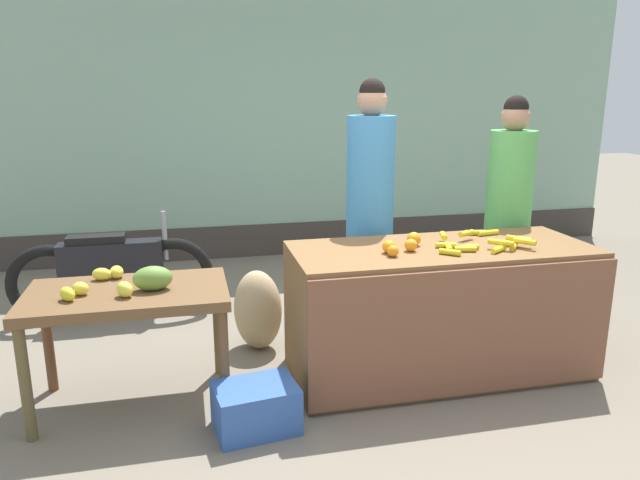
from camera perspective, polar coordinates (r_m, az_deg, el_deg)
ground_plane at (r=3.93m, az=3.98°, el=-13.15°), size 24.00×24.00×0.00m
market_wall_back at (r=6.59m, az=-4.00°, el=12.12°), size 8.06×0.23×3.20m
fruit_stall_counter at (r=3.92m, az=11.55°, el=-6.69°), size 1.92×0.79×0.85m
side_table_wooden at (r=3.56m, az=-18.10°, el=-6.02°), size 1.12×0.66×0.71m
banana_bunch_pile at (r=3.86m, az=15.47°, el=-0.20°), size 0.64×0.52×0.07m
orange_pile at (r=3.66m, az=8.08°, el=-0.42°), size 0.30×0.29×0.09m
mango_papaya_pile at (r=3.50m, az=-17.67°, el=-3.74°), size 0.61×0.49×0.14m
vendor_woman_blue_shirt at (r=4.25m, az=4.84°, el=2.68°), size 0.34×0.34×1.89m
vendor_woman_green_shirt at (r=4.69m, az=17.73°, el=2.37°), size 0.34×0.34×1.78m
parked_motorcycle at (r=5.01m, az=-19.52°, el=-2.89°), size 1.60×0.18×0.88m
produce_crate at (r=3.35m, az=-6.24°, el=-15.83°), size 0.48×0.38×0.26m
produce_sack at (r=4.25m, az=-6.05°, el=-6.75°), size 0.47×0.46×0.58m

